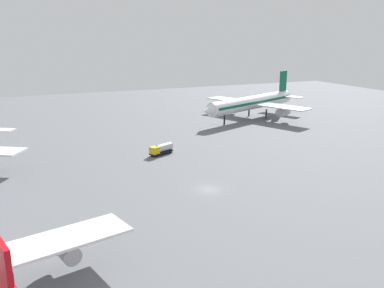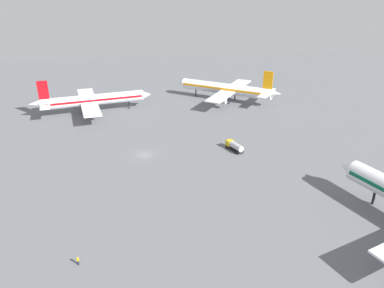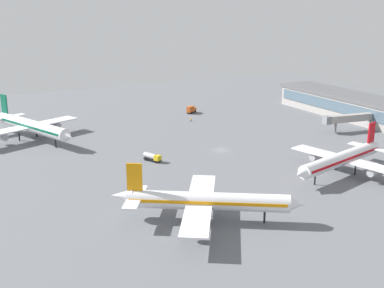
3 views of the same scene
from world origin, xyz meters
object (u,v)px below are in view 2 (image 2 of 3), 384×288
at_px(airplane_at_gate, 227,89).
at_px(airplane_taxiing, 92,100).
at_px(fuel_truck, 235,146).
at_px(ground_crew_worker, 78,261).

height_order(airplane_at_gate, airplane_taxiing, airplane_at_gate).
bearing_deg(airplane_taxiing, fuel_truck, -53.57).
bearing_deg(airplane_at_gate, ground_crew_worker, 96.96).
xyz_separation_m(airplane_at_gate, fuel_truck, (46.66, -6.38, -3.57)).
distance_m(airplane_at_gate, ground_crew_worker, 98.49).
distance_m(airplane_taxiing, ground_crew_worker, 80.10).
bearing_deg(airplane_at_gate, fuel_truck, 114.58).
bearing_deg(airplane_taxiing, airplane_at_gate, -3.46).
xyz_separation_m(airplane_taxiing, fuel_truck, (37.27, 44.86, -3.41)).
relative_size(airplane_at_gate, airplane_taxiing, 0.93).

